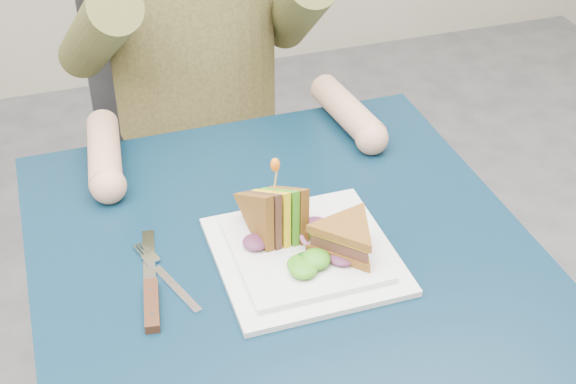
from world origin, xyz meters
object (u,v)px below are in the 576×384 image
object	(u,v)px
table	(283,284)
sandwich_upright	(276,216)
plate	(305,254)
chair	(192,128)
fork	(167,278)
knife	(151,296)
sandwich_flat	(347,238)

from	to	relation	value
table	sandwich_upright	world-z (taller)	sandwich_upright
table	plate	xyz separation A→B (m)	(0.02, -0.04, 0.09)
chair	plate	bearing A→B (deg)	-88.21
table	sandwich_upright	size ratio (longest dim) A/B	4.94
table	chair	bearing A→B (deg)	90.00
chair	fork	distance (m)	0.76
knife	chair	bearing A→B (deg)	74.16
sandwich_upright	fork	xyz separation A→B (m)	(-0.17, -0.03, -0.05)
table	fork	bearing A→B (deg)	-173.37
fork	knife	distance (m)	0.04
table	plate	size ratio (longest dim) A/B	2.88
fork	chair	bearing A→B (deg)	75.66
chair	sandwich_upright	distance (m)	0.73
chair	fork	xyz separation A→B (m)	(-0.18, -0.71, 0.19)
chair	knife	distance (m)	0.80
sandwich_flat	fork	size ratio (longest dim) A/B	0.96
sandwich_upright	knife	world-z (taller)	sandwich_upright
chair	fork	world-z (taller)	chair
sandwich_flat	plate	bearing A→B (deg)	155.56
table	plate	distance (m)	0.10
plate	chair	bearing A→B (deg)	91.79
plate	table	bearing A→B (deg)	120.15
plate	sandwich_flat	bearing A→B (deg)	-24.44
table	knife	world-z (taller)	knife
sandwich_flat	chair	bearing A→B (deg)	95.89
sandwich_upright	knife	xyz separation A→B (m)	(-0.20, -0.06, -0.05)
knife	table	bearing A→B (deg)	14.48
sandwich_flat	table	bearing A→B (deg)	140.48
table	knife	distance (m)	0.23
plate	sandwich_upright	distance (m)	0.07
chair	table	bearing A→B (deg)	-90.00
sandwich_upright	knife	distance (m)	0.22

